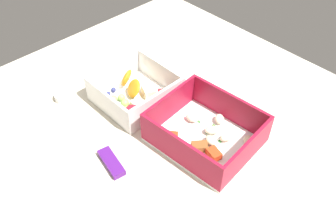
{
  "coord_description": "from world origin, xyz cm",
  "views": [
    {
      "loc": [
        -39.15,
        35.12,
        55.15
      ],
      "look_at": [
        -0.95,
        -0.92,
        4.0
      ],
      "focal_mm": 38.48,
      "sensor_mm": 36.0,
      "label": 1
    }
  ],
  "objects_px": {
    "pasta_container": "(206,133)",
    "candy_bar": "(111,163)",
    "fruit_bowl": "(135,93)",
    "paper_cup_liner": "(64,96)"
  },
  "relations": [
    {
      "from": "pasta_container",
      "to": "candy_bar",
      "type": "height_order",
      "value": "pasta_container"
    },
    {
      "from": "fruit_bowl",
      "to": "paper_cup_liner",
      "type": "distance_m",
      "value": 0.16
    },
    {
      "from": "fruit_bowl",
      "to": "candy_bar",
      "type": "height_order",
      "value": "fruit_bowl"
    },
    {
      "from": "candy_bar",
      "to": "fruit_bowl",
      "type": "bearing_deg",
      "value": -53.8
    },
    {
      "from": "candy_bar",
      "to": "paper_cup_liner",
      "type": "bearing_deg",
      "value": -8.7
    },
    {
      "from": "paper_cup_liner",
      "to": "fruit_bowl",
      "type": "bearing_deg",
      "value": -134.73
    },
    {
      "from": "candy_bar",
      "to": "paper_cup_liner",
      "type": "distance_m",
      "value": 0.22
    },
    {
      "from": "pasta_container",
      "to": "candy_bar",
      "type": "distance_m",
      "value": 0.19
    },
    {
      "from": "fruit_bowl",
      "to": "paper_cup_liner",
      "type": "height_order",
      "value": "fruit_bowl"
    },
    {
      "from": "pasta_container",
      "to": "paper_cup_liner",
      "type": "xyz_separation_m",
      "value": [
        0.29,
        0.13,
        -0.01
      ]
    }
  ]
}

